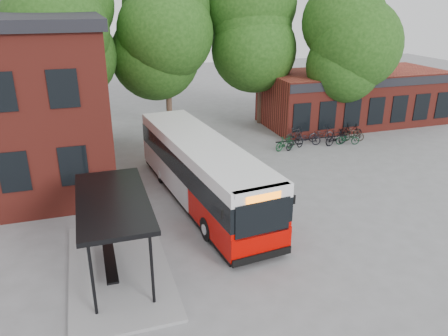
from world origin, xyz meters
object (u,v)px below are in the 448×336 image
object	(u,v)px
bicycle_1	(285,143)
bicycle_2	(308,138)
bicycle_5	(336,137)
bicycle_3	(295,134)
bicycle_0	(295,143)
bicycle_6	(348,139)
bicycle_extra_0	(351,130)
bus_shelter	(116,235)
city_bus	(201,172)
bicycle_4	(321,134)
bicycle_7	(353,135)

from	to	relation	value
bicycle_1	bicycle_2	size ratio (longest dim) A/B	0.92
bicycle_5	bicycle_3	bearing A→B (deg)	45.33
bicycle_0	bicycle_6	size ratio (longest dim) A/B	1.03
bicycle_5	bicycle_extra_0	distance (m)	2.43
bicycle_2	bus_shelter	bearing A→B (deg)	149.26
city_bus	bicycle_4	size ratio (longest dim) A/B	6.50
bicycle_1	bicycle_2	world-z (taller)	bicycle_1
bicycle_1	bicycle_extra_0	world-z (taller)	bicycle_1
bicycle_5	bicycle_extra_0	xyz separation A→B (m)	(2.01, 1.37, -0.07)
bicycle_2	bicycle_7	world-z (taller)	bicycle_7
bicycle_0	bicycle_2	world-z (taller)	bicycle_2
bicycle_4	bicycle_7	world-z (taller)	bicycle_4
bicycle_1	bicycle_3	xyz separation A→B (m)	(1.43, 1.48, 0.03)
bicycle_5	bicycle_extra_0	world-z (taller)	bicycle_5
city_bus	bicycle_4	bearing A→B (deg)	26.52
bicycle_3	bus_shelter	bearing A→B (deg)	114.78
bus_shelter	bicycle_3	xyz separation A→B (m)	(12.96, 11.80, -0.95)
bus_shelter	bicycle_1	world-z (taller)	bus_shelter
bicycle_2	bicycle_6	xyz separation A→B (m)	(2.59, -0.77, -0.03)
bicycle_5	bicycle_7	xyz separation A→B (m)	(1.54, 0.37, -0.08)
bus_shelter	bicycle_0	size ratio (longest dim) A/B	4.32
city_bus	bicycle_3	xyz separation A→B (m)	(8.56, 7.15, -1.05)
bicycle_extra_0	bicycle_3	bearing A→B (deg)	106.77
bicycle_0	bicycle_5	distance (m)	3.03
bicycle_3	bicycle_extra_0	world-z (taller)	bicycle_3
bicycle_4	bicycle_5	bearing A→B (deg)	-154.17
city_bus	bicycle_6	xyz separation A→B (m)	(11.63, 5.43, -1.13)
bicycle_4	bicycle_6	world-z (taller)	bicycle_4
bicycle_4	bicycle_7	xyz separation A→B (m)	(2.06, -0.73, -0.03)
bicycle_4	bicycle_5	distance (m)	1.22
bicycle_3	bicycle_4	distance (m)	1.82
bicycle_1	bicycle_4	size ratio (longest dim) A/B	0.84
bus_shelter	bicycle_4	size ratio (longest dim) A/B	3.74
city_bus	bicycle_4	xyz separation A→B (m)	(10.32, 6.65, -1.06)
bus_shelter	bicycle_6	size ratio (longest dim) A/B	4.43
city_bus	bicycle_1	xyz separation A→B (m)	(7.13, 5.67, -1.07)
bus_shelter	bicycle_1	bearing A→B (deg)	41.81
city_bus	bicycle_6	distance (m)	12.89
bicycle_2	bicycle_extra_0	world-z (taller)	bicycle_extra_0
bicycle_6	bicycle_7	size ratio (longest dim) A/B	1.02
bicycle_2	bicycle_5	bearing A→B (deg)	-89.47
bus_shelter	bicycle_4	distance (m)	18.58
bicycle_0	bicycle_1	xyz separation A→B (m)	(-0.68, 0.00, 0.05)
bus_shelter	bicycle_2	distance (m)	17.31
bicycle_1	bicycle_extra_0	xyz separation A→B (m)	(5.72, 1.25, -0.00)
bus_shelter	city_bus	bearing A→B (deg)	46.56
city_bus	bicycle_5	distance (m)	12.22
bicycle_0	city_bus	bearing A→B (deg)	103.25
bicycle_1	bicycle_7	world-z (taller)	bicycle_1
city_bus	bicycle_extra_0	xyz separation A→B (m)	(12.85, 6.92, -1.08)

